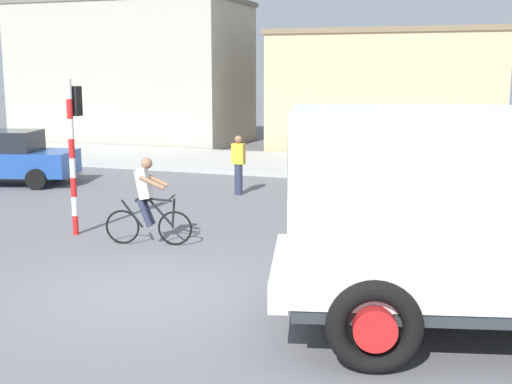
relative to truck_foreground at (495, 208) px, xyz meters
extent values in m
plane|color=slate|center=(-5.09, -0.04, -1.67)|extent=(120.00, 120.00, 0.00)
cube|color=#ADADA8|center=(-5.09, 13.65, -1.59)|extent=(80.00, 5.00, 0.16)
cube|color=white|center=(0.03, 0.01, 0.13)|extent=(5.66, 3.71, 2.20)
cube|color=#2D3338|center=(0.03, 0.01, -1.05)|extent=(5.54, 3.63, 0.16)
cube|color=silver|center=(-2.59, -0.66, -0.87)|extent=(0.82, 2.36, 0.36)
cube|color=black|center=(-2.44, -0.62, 0.63)|extent=(0.64, 2.09, 0.70)
torus|color=black|center=(-1.22, -1.63, -1.12)|extent=(1.13, 0.50, 1.10)
cylinder|color=red|center=(-1.22, -1.63, -1.12)|extent=(0.55, 0.41, 0.50)
torus|color=black|center=(-1.85, 0.85, -1.12)|extent=(1.13, 0.50, 1.10)
cylinder|color=red|center=(-1.85, 0.85, -1.12)|extent=(0.55, 0.41, 0.50)
torus|color=black|center=(-5.77, 2.67, -1.33)|extent=(0.67, 0.19, 0.68)
torus|color=black|center=(-6.80, 2.43, -1.33)|extent=(0.67, 0.19, 0.68)
cylinder|color=black|center=(-6.11, 2.59, -0.76)|extent=(0.59, 0.18, 0.09)
cylinder|color=black|center=(-6.05, 2.61, -1.01)|extent=(0.50, 0.16, 0.57)
cylinder|color=black|center=(-6.60, 2.48, -1.06)|extent=(0.44, 0.14, 0.57)
cylinder|color=black|center=(-5.80, 2.66, -1.03)|extent=(0.10, 0.06, 0.59)
cylinder|color=black|center=(-5.82, 2.66, -0.72)|extent=(0.14, 0.49, 0.03)
cube|color=black|center=(-6.40, 2.52, -0.79)|extent=(0.26, 0.17, 0.06)
cube|color=white|center=(-6.35, 2.54, -0.46)|extent=(0.36, 0.38, 0.59)
sphere|color=#9E7051|center=(-6.29, 2.55, -0.06)|extent=(0.22, 0.22, 0.22)
cylinder|color=#2D334C|center=(-6.35, 2.64, -1.02)|extent=(0.32, 0.19, 0.57)
cylinder|color=#9E7051|center=(-6.20, 2.74, -0.41)|extent=(0.50, 0.20, 0.29)
cylinder|color=#2D334C|center=(-6.30, 2.44, -1.02)|extent=(0.32, 0.19, 0.57)
cylinder|color=#9E7051|center=(-6.12, 2.42, -0.41)|extent=(0.50, 0.20, 0.29)
cylinder|color=red|center=(-8.11, 2.77, -1.47)|extent=(0.12, 0.12, 0.40)
cylinder|color=white|center=(-8.11, 2.77, -1.07)|extent=(0.12, 0.12, 0.40)
cylinder|color=red|center=(-8.11, 2.77, -0.67)|extent=(0.12, 0.12, 0.40)
cylinder|color=white|center=(-8.11, 2.77, -0.27)|extent=(0.12, 0.12, 0.40)
cylinder|color=red|center=(-8.11, 2.77, 0.13)|extent=(0.12, 0.12, 0.40)
cylinder|color=white|center=(-8.11, 2.77, 0.53)|extent=(0.12, 0.12, 0.40)
cylinder|color=red|center=(-8.11, 2.77, 0.93)|extent=(0.12, 0.12, 0.40)
cylinder|color=white|center=(-8.11, 2.77, 1.33)|extent=(0.12, 0.12, 0.40)
cube|color=black|center=(-8.11, 2.95, 1.08)|extent=(0.24, 0.20, 0.60)
sphere|color=orange|center=(-8.11, 3.07, 1.08)|extent=(0.14, 0.14, 0.14)
cube|color=#234C9E|center=(-13.59, 7.36, -1.02)|extent=(4.30, 2.67, 0.70)
cube|color=black|center=(-13.73, 7.32, -0.37)|extent=(2.50, 1.96, 0.60)
cylinder|color=black|center=(-12.61, 8.50, -1.37)|extent=(0.63, 0.33, 0.60)
cylinder|color=black|center=(-12.17, 6.86, -1.37)|extent=(0.63, 0.33, 0.60)
cube|color=white|center=(-2.11, 8.30, -1.02)|extent=(4.26, 2.48, 0.70)
cube|color=black|center=(-1.96, 8.27, -0.37)|extent=(2.45, 1.86, 0.60)
cylinder|color=black|center=(-3.50, 7.72, -1.37)|extent=(0.62, 0.30, 0.60)
cylinder|color=black|center=(-3.15, 9.39, -1.37)|extent=(0.62, 0.30, 0.60)
cylinder|color=black|center=(-1.07, 7.22, -1.37)|extent=(0.62, 0.30, 0.60)
cylinder|color=black|center=(-0.72, 8.88, -1.37)|extent=(0.62, 0.30, 0.60)
cylinder|color=#2D334C|center=(-6.46, 8.03, -1.24)|extent=(0.22, 0.22, 0.85)
cube|color=gold|center=(-6.46, 8.03, -0.54)|extent=(0.34, 0.22, 0.56)
sphere|color=#9E7051|center=(-6.46, 8.03, -0.15)|extent=(0.20, 0.20, 0.20)
cube|color=#B2AD9E|center=(-15.80, 19.07, 1.45)|extent=(10.19, 5.47, 6.23)
cube|color=slate|center=(-15.80, 19.07, 4.66)|extent=(10.39, 5.58, 0.20)
cube|color=#D1B284|center=(-3.99, 20.34, 0.69)|extent=(9.14, 7.58, 4.72)
cube|color=#7D6B4F|center=(-3.99, 20.34, 3.16)|extent=(9.33, 7.73, 0.20)
camera|label=1|loc=(-0.18, -8.70, 1.73)|focal=46.61mm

